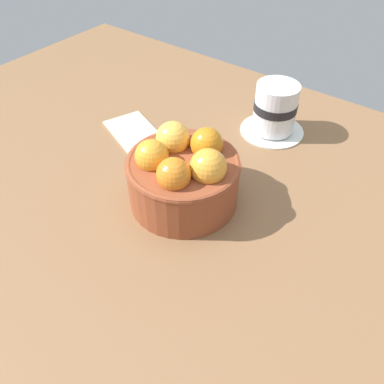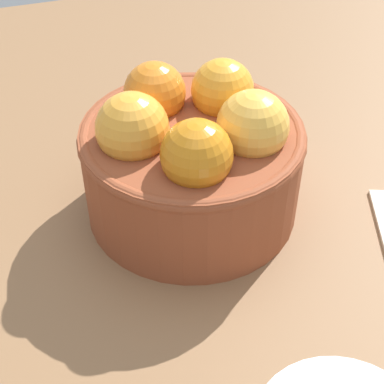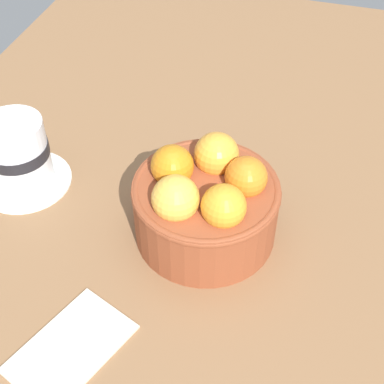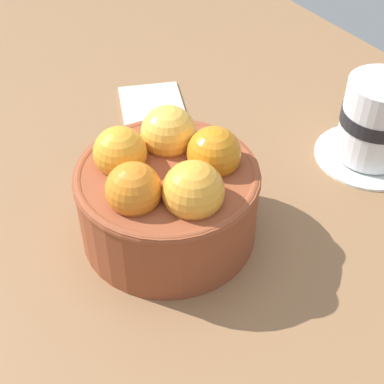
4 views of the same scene
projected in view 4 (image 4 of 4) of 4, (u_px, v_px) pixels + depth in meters
ground_plane at (170, 246)px, 53.34cm from camera, size 120.26×83.38×3.75cm
terracotta_bowl at (168, 192)px, 48.84cm from camera, size 15.78×15.78×10.60cm
coffee_cup at (376, 123)px, 57.36cm from camera, size 11.18×11.18×9.02cm
folded_napkin at (153, 110)px, 66.26cm from camera, size 13.32×10.92×0.60cm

